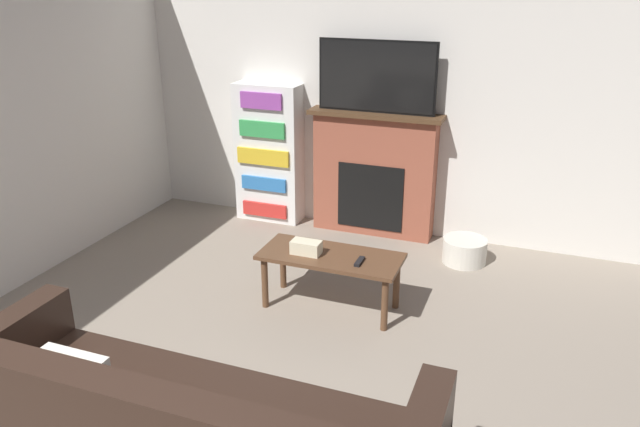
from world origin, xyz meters
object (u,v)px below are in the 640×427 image
object	(u,v)px
fireplace	(374,173)
tv	(377,77)
coffee_table	(331,262)
storage_basket	(465,251)
bookshelf	(269,153)

from	to	relation	value
fireplace	tv	world-z (taller)	tv
fireplace	tv	distance (m)	0.91
tv	coffee_table	xyz separation A→B (m)	(0.11, -1.51, -1.14)
coffee_table	storage_basket	world-z (taller)	coffee_table
storage_basket	bookshelf	bearing A→B (deg)	170.35
tv	coffee_table	bearing A→B (deg)	-85.69
fireplace	bookshelf	xyz separation A→B (m)	(-1.09, -0.02, 0.09)
bookshelf	coffee_table	bearing A→B (deg)	-51.38
bookshelf	storage_basket	bearing A→B (deg)	-9.65
coffee_table	bookshelf	size ratio (longest dim) A/B	0.76
fireplace	tv	xyz separation A→B (m)	(-0.00, -0.02, 0.91)
fireplace	storage_basket	bearing A→B (deg)	-21.31
fireplace	coffee_table	world-z (taller)	fireplace
coffee_table	bookshelf	distance (m)	1.95
storage_basket	coffee_table	bearing A→B (deg)	-125.79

